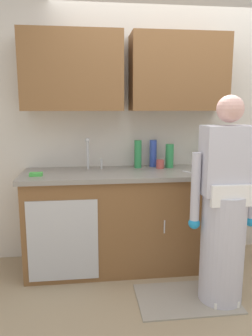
{
  "coord_description": "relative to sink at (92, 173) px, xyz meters",
  "views": [
    {
      "loc": [
        -0.93,
        -2.27,
        1.53
      ],
      "look_at": [
        -0.59,
        0.55,
        1.0
      ],
      "focal_mm": 34.76,
      "sensor_mm": 36.0,
      "label": 1
    }
  ],
  "objects": [
    {
      "name": "kitchen_wall_with_uppers",
      "position": [
        0.75,
        0.29,
        0.55
      ],
      "size": [
        4.8,
        0.44,
        2.7
      ],
      "color": "beige",
      "rests_on": "ground"
    },
    {
      "name": "knife_on_counter",
      "position": [
        0.91,
        -0.17,
        0.02
      ],
      "size": [
        0.14,
        0.22,
        0.01
      ],
      "primitive_type": "cube",
      "rotation": [
        0.0,
        0.0,
        5.21
      ],
      "color": "silver",
      "rests_on": "countertop"
    },
    {
      "name": "bottle_cleaner_spray",
      "position": [
        0.77,
        0.14,
        0.13
      ],
      "size": [
        0.08,
        0.08,
        0.23
      ],
      "primitive_type": "cylinder",
      "color": "#2D8C4C",
      "rests_on": "countertop"
    },
    {
      "name": "cup_by_sink",
      "position": [
        0.66,
        0.1,
        0.06
      ],
      "size": [
        0.08,
        0.08,
        0.09
      ],
      "primitive_type": "cylinder",
      "color": "#B24C47",
      "rests_on": "countertop"
    },
    {
      "name": "countertop",
      "position": [
        0.33,
        -0.01,
        -0.01
      ],
      "size": [
        1.96,
        0.66,
        0.04
      ],
      "primitive_type": "cube",
      "color": "gray",
      "rests_on": "counter_cabinet"
    },
    {
      "name": "bottle_soap",
      "position": [
        0.45,
        0.17,
        0.15
      ],
      "size": [
        0.07,
        0.07,
        0.27
      ],
      "primitive_type": "cylinder",
      "color": "#2D8C4C",
      "rests_on": "countertop"
    },
    {
      "name": "bottle_water_short",
      "position": [
        0.62,
        0.22,
        0.15
      ],
      "size": [
        0.07,
        0.07,
        0.27
      ],
      "primitive_type": "cylinder",
      "color": "#334CB2",
      "rests_on": "countertop"
    },
    {
      "name": "sink",
      "position": [
        0.0,
        0.0,
        0.0
      ],
      "size": [
        0.5,
        0.36,
        0.35
      ],
      "color": "#B7BABF",
      "rests_on": "counter_cabinet"
    },
    {
      "name": "counter_cabinet",
      "position": [
        0.33,
        -0.01,
        -0.48
      ],
      "size": [
        1.9,
        0.62,
        0.9
      ],
      "color": "brown",
      "rests_on": "ground"
    },
    {
      "name": "floor_mat",
      "position": [
        0.73,
        -0.66,
        -0.92
      ],
      "size": [
        0.8,
        0.5,
        0.01
      ],
      "primitive_type": "cube",
      "color": "gray",
      "rests_on": "ground"
    },
    {
      "name": "bottle_water_tall",
      "position": [
        1.17,
        0.17,
        0.15
      ],
      "size": [
        0.07,
        0.07,
        0.26
      ],
      "primitive_type": "cylinder",
      "color": "#2D8C4C",
      "rests_on": "countertop"
    },
    {
      "name": "ground_plane",
      "position": [
        0.88,
        -0.71,
        -0.93
      ],
      "size": [
        9.0,
        9.0,
        0.0
      ],
      "primitive_type": "plane",
      "color": "#998466"
    },
    {
      "name": "sponge",
      "position": [
        -0.49,
        -0.12,
        0.03
      ],
      "size": [
        0.11,
        0.07,
        0.03
      ],
      "primitive_type": "cube",
      "color": "#4CBF4C",
      "rests_on": "countertop"
    },
    {
      "name": "person_at_sink",
      "position": [
        0.99,
        -0.69,
        -0.23
      ],
      "size": [
        0.55,
        0.34,
        1.62
      ],
      "color": "white",
      "rests_on": "ground"
    }
  ]
}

